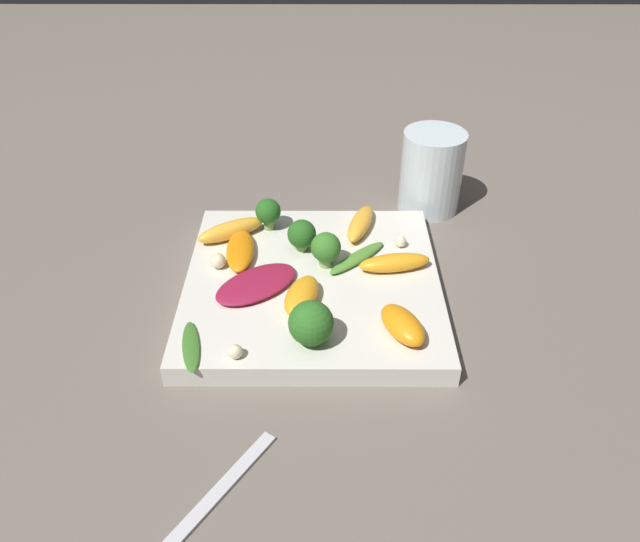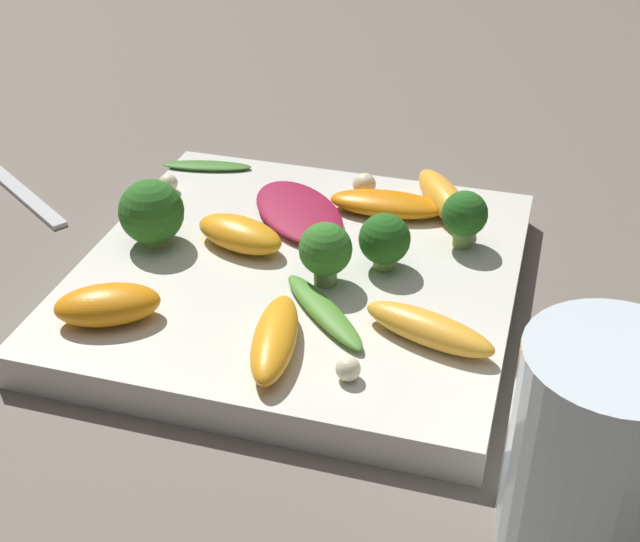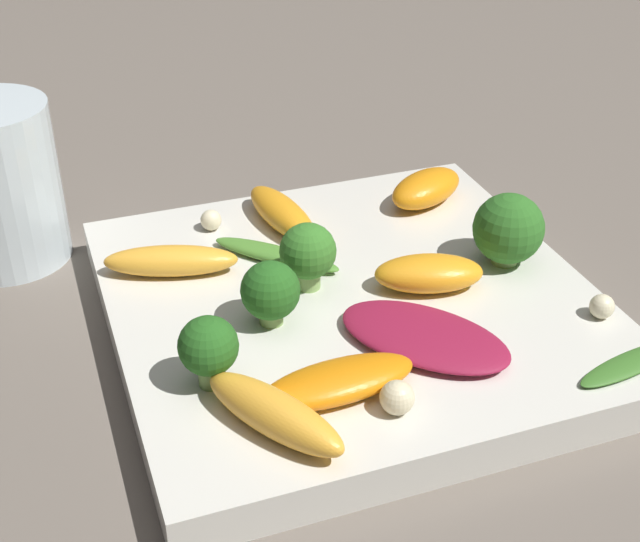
# 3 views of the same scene
# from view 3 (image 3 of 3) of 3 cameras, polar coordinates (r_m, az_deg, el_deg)

# --- Properties ---
(ground_plane) EXTENTS (2.40, 2.40, 0.00)m
(ground_plane) POSITION_cam_3_polar(r_m,az_deg,el_deg) (0.52, 2.00, -3.46)
(ground_plane) COLOR #6B6056
(plate) EXTENTS (0.27, 0.27, 0.02)m
(plate) POSITION_cam_3_polar(r_m,az_deg,el_deg) (0.51, 2.02, -2.44)
(plate) COLOR silver
(plate) RESTS_ON ground_plane
(radicchio_leaf_0) EXTENTS (0.10, 0.10, 0.01)m
(radicchio_leaf_0) POSITION_cam_3_polar(r_m,az_deg,el_deg) (0.47, 6.69, -4.15)
(radicchio_leaf_0) COLOR maroon
(radicchio_leaf_0) RESTS_ON plate
(orange_segment_0) EXTENTS (0.08, 0.06, 0.02)m
(orange_segment_0) POSITION_cam_3_polar(r_m,az_deg,el_deg) (0.41, -2.95, -9.07)
(orange_segment_0) COLOR #FCAD33
(orange_segment_0) RESTS_ON plate
(orange_segment_1) EXTENTS (0.03, 0.08, 0.01)m
(orange_segment_1) POSITION_cam_3_polar(r_m,az_deg,el_deg) (0.43, 1.16, -7.09)
(orange_segment_1) COLOR orange
(orange_segment_1) RESTS_ON plate
(orange_segment_2) EXTENTS (0.05, 0.07, 0.02)m
(orange_segment_2) POSITION_cam_3_polar(r_m,az_deg,el_deg) (0.51, 6.97, -0.15)
(orange_segment_2) COLOR orange
(orange_segment_2) RESTS_ON plate
(orange_segment_3) EXTENTS (0.05, 0.07, 0.02)m
(orange_segment_3) POSITION_cam_3_polar(r_m,az_deg,el_deg) (0.60, 6.81, 5.28)
(orange_segment_3) COLOR orange
(orange_segment_3) RESTS_ON plate
(orange_segment_4) EXTENTS (0.08, 0.04, 0.02)m
(orange_segment_4) POSITION_cam_3_polar(r_m,az_deg,el_deg) (0.57, -2.45, 3.72)
(orange_segment_4) COLOR orange
(orange_segment_4) RESTS_ON plate
(orange_segment_5) EXTENTS (0.04, 0.08, 0.02)m
(orange_segment_5) POSITION_cam_3_polar(r_m,az_deg,el_deg) (0.52, -9.52, 0.65)
(orange_segment_5) COLOR #FCAD33
(orange_segment_5) RESTS_ON plate
(broccoli_floret_0) EXTENTS (0.03, 0.03, 0.04)m
(broccoli_floret_0) POSITION_cam_3_polar(r_m,az_deg,el_deg) (0.50, -0.78, 1.15)
(broccoli_floret_0) COLOR #84AD5B
(broccoli_floret_0) RESTS_ON plate
(broccoli_floret_1) EXTENTS (0.03, 0.03, 0.04)m
(broccoli_floret_1) POSITION_cam_3_polar(r_m,az_deg,el_deg) (0.43, -7.15, -4.91)
(broccoli_floret_1) COLOR #7A9E51
(broccoli_floret_1) RESTS_ON plate
(broccoli_floret_2) EXTENTS (0.03, 0.03, 0.04)m
(broccoli_floret_2) POSITION_cam_3_polar(r_m,az_deg,el_deg) (0.47, -3.19, -1.33)
(broccoli_floret_2) COLOR #7A9E51
(broccoli_floret_2) RESTS_ON plate
(broccoli_floret_3) EXTENTS (0.04, 0.04, 0.04)m
(broccoli_floret_3) POSITION_cam_3_polar(r_m,az_deg,el_deg) (0.53, 11.92, 2.66)
(broccoli_floret_3) COLOR #84AD5B
(broccoli_floret_3) RESTS_ON plate
(arugula_sprig_0) EXTENTS (0.03, 0.07, 0.00)m
(arugula_sprig_0) POSITION_cam_3_polar(r_m,az_deg,el_deg) (0.47, 19.26, -5.61)
(arugula_sprig_0) COLOR #3D7528
(arugula_sprig_0) RESTS_ON plate
(arugula_sprig_1) EXTENTS (0.07, 0.07, 0.01)m
(arugula_sprig_1) POSITION_cam_3_polar(r_m,az_deg,el_deg) (0.53, -2.84, 1.06)
(arugula_sprig_1) COLOR #518E33
(arugula_sprig_1) RESTS_ON plate
(macadamia_nut_0) EXTENTS (0.02, 0.02, 0.02)m
(macadamia_nut_0) POSITION_cam_3_polar(r_m,az_deg,el_deg) (0.42, 4.96, -8.07)
(macadamia_nut_0) COLOR beige
(macadamia_nut_0) RESTS_ON plate
(macadamia_nut_1) EXTENTS (0.01, 0.01, 0.01)m
(macadamia_nut_1) POSITION_cam_3_polar(r_m,az_deg,el_deg) (0.57, -6.99, 3.26)
(macadamia_nut_1) COLOR beige
(macadamia_nut_1) RESTS_ON plate
(macadamia_nut_2) EXTENTS (0.01, 0.01, 0.01)m
(macadamia_nut_2) POSITION_cam_3_polar(r_m,az_deg,el_deg) (0.50, 17.60, -2.17)
(macadamia_nut_2) COLOR beige
(macadamia_nut_2) RESTS_ON plate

